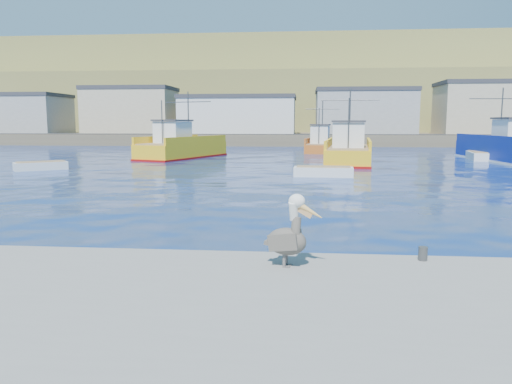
# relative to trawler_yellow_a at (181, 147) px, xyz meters

# --- Properties ---
(ground) EXTENTS (260.00, 260.00, 0.00)m
(ground) POSITION_rel_trawler_yellow_a_xyz_m (11.40, -33.51, -1.04)
(ground) COLOR navy
(ground) RESTS_ON ground
(dock_bollards) EXTENTS (36.20, 0.20, 0.30)m
(dock_bollards) POSITION_rel_trawler_yellow_a_xyz_m (12.00, -36.91, -0.39)
(dock_bollards) COLOR #4C4C4C
(dock_bollards) RESTS_ON dock
(far_shore) EXTENTS (200.00, 81.00, 24.00)m
(far_shore) POSITION_rel_trawler_yellow_a_xyz_m (11.41, 75.69, 7.94)
(far_shore) COLOR brown
(far_shore) RESTS_ON ground
(trawler_yellow_a) EXTENTS (7.33, 11.83, 6.51)m
(trawler_yellow_a) POSITION_rel_trawler_yellow_a_xyz_m (0.00, 0.00, 0.00)
(trawler_yellow_a) COLOR yellow
(trawler_yellow_a) RESTS_ON ground
(trawler_yellow_b) EXTENTS (4.94, 10.78, 6.41)m
(trawler_yellow_b) POSITION_rel_trawler_yellow_a_xyz_m (15.64, -5.08, -0.04)
(trawler_yellow_b) COLOR yellow
(trawler_yellow_b) RESTS_ON ground
(trawler_blue) EXTENTS (6.06, 12.93, 6.69)m
(trawler_blue) POSITION_rel_trawler_yellow_a_xyz_m (30.19, -0.64, 0.08)
(trawler_blue) COLOR navy
(trawler_blue) RESTS_ON ground
(boat_orange) EXTENTS (4.04, 7.81, 5.97)m
(boat_orange) POSITION_rel_trawler_yellow_a_xyz_m (13.86, 10.29, -0.04)
(boat_orange) COLOR #C35C1C
(boat_orange) RESTS_ON ground
(skiff_left) EXTENTS (3.62, 3.19, 0.78)m
(skiff_left) POSITION_rel_trawler_yellow_a_xyz_m (-7.24, -13.06, -0.79)
(skiff_left) COLOR silver
(skiff_left) RESTS_ON ground
(skiff_mid) EXTENTS (3.82, 1.48, 0.82)m
(skiff_mid) POSITION_rel_trawler_yellow_a_xyz_m (13.12, -15.58, -0.77)
(skiff_mid) COLOR silver
(skiff_mid) RESTS_ON ground
(skiff_far) EXTENTS (2.22, 4.69, 0.98)m
(skiff_far) POSITION_rel_trawler_yellow_a_xyz_m (28.01, 0.12, -0.72)
(skiff_far) COLOR silver
(skiff_far) RESTS_ON ground
(pelican) EXTENTS (1.23, 0.68, 1.53)m
(pelican) POSITION_rel_trawler_yellow_a_xyz_m (11.52, -37.63, 0.12)
(pelican) COLOR #595451
(pelican) RESTS_ON dock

